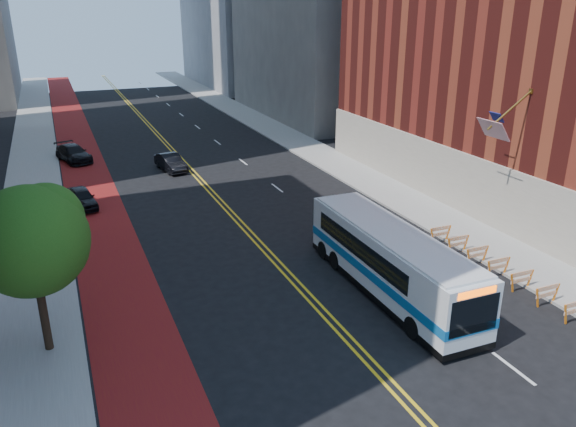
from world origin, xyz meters
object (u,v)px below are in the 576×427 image
(car_a, at_px, (81,198))
(street_tree, at_px, (32,236))
(transit_bus, at_px, (389,260))
(car_b, at_px, (171,162))
(car_c, at_px, (73,153))

(car_a, bearing_deg, street_tree, -106.26)
(transit_bus, bearing_deg, car_b, 102.14)
(transit_bus, xyz_separation_m, car_c, (-12.38, 30.88, -0.97))
(transit_bus, bearing_deg, car_a, 125.10)
(street_tree, distance_m, car_a, 17.82)
(street_tree, bearing_deg, car_b, 67.68)
(transit_bus, relative_size, car_c, 2.41)
(street_tree, relative_size, car_c, 1.39)
(street_tree, bearing_deg, transit_bus, -3.79)
(car_a, height_order, car_c, car_c)
(car_b, xyz_separation_m, car_c, (-7.22, 6.16, 0.02))
(transit_bus, distance_m, car_a, 22.09)
(transit_bus, relative_size, car_a, 2.99)
(car_a, bearing_deg, transit_bus, -63.78)
(car_a, xyz_separation_m, car_c, (0.20, 12.75, 0.04))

